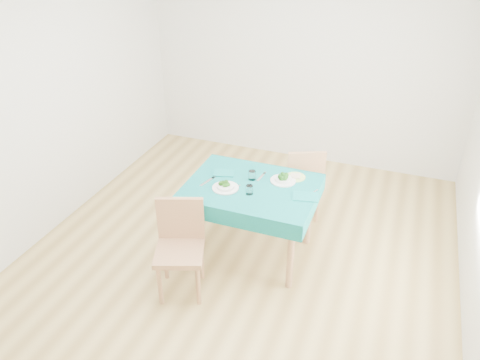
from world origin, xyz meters
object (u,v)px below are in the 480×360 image
(chair_near, at_px, (179,245))
(bowl_near, at_px, (225,185))
(bowl_far, at_px, (283,178))
(table, at_px, (251,220))
(chair_far, at_px, (302,177))
(side_plate, at_px, (295,177))

(chair_near, height_order, bowl_near, chair_near)
(chair_near, distance_m, bowl_far, 1.13)
(table, xyz_separation_m, chair_near, (-0.39, -0.72, 0.12))
(table, bearing_deg, chair_near, -118.47)
(table, xyz_separation_m, bowl_far, (0.24, 0.18, 0.41))
(chair_far, distance_m, bowl_far, 0.71)
(table, height_order, bowl_far, bowl_far)
(chair_near, bearing_deg, chair_far, 46.12)
(chair_near, bearing_deg, side_plate, 34.38)
(bowl_far, bearing_deg, bowl_near, -145.57)
(chair_far, height_order, bowl_near, chair_far)
(table, distance_m, bowl_near, 0.48)
(chair_near, relative_size, side_plate, 5.38)
(table, xyz_separation_m, bowl_near, (-0.20, -0.13, 0.42))
(bowl_far, bearing_deg, chair_near, -125.15)
(table, bearing_deg, side_plate, 40.88)
(table, bearing_deg, bowl_far, 36.58)
(chair_near, xyz_separation_m, bowl_far, (0.63, 0.90, 0.29))
(bowl_far, distance_m, side_plate, 0.14)
(chair_near, height_order, bowl_far, chair_near)
(table, relative_size, bowl_near, 4.88)
(bowl_far, bearing_deg, table, -143.42)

